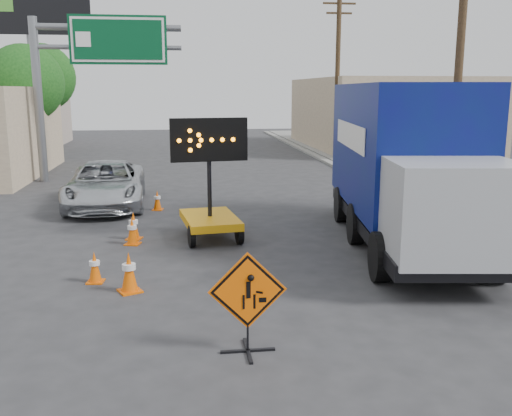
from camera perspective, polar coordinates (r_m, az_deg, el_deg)
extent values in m
plane|color=#2D2D30|center=(8.24, -2.22, -16.34)|extent=(100.00, 100.00, 0.00)
cube|color=gray|center=(23.89, 11.75, 2.32)|extent=(0.40, 60.00, 0.12)
cube|color=gray|center=(24.74, 16.80, 2.42)|extent=(4.00, 60.00, 0.15)
cube|color=#C5AE8E|center=(39.69, 12.74, 9.20)|extent=(10.00, 14.00, 4.60)
cylinder|color=slate|center=(25.91, -20.92, 9.95)|extent=(0.36, 0.36, 6.80)
cylinder|color=slate|center=(25.52, -14.57, 17.08)|extent=(6.00, 0.28, 0.28)
cylinder|color=slate|center=(25.46, -14.48, 15.29)|extent=(6.00, 0.20, 0.20)
cube|color=#054322|center=(25.32, -13.61, 16.03)|extent=(4.00, 0.10, 2.00)
cube|color=silver|center=(25.25, -13.63, 16.04)|extent=(3.80, 0.01, 1.80)
cylinder|color=slate|center=(34.16, -21.32, 12.03)|extent=(0.44, 0.44, 9.00)
cube|color=silver|center=(34.25, -21.54, 18.41)|extent=(6.00, 0.25, 3.00)
cube|color=black|center=(34.10, -21.60, 18.43)|extent=(6.10, 0.04, 3.10)
cylinder|color=#48301F|center=(19.30, 19.61, 12.95)|extent=(0.26, 0.26, 9.00)
cylinder|color=#48301F|center=(32.42, 8.13, 12.75)|extent=(0.26, 0.26, 9.00)
cube|color=#48301F|center=(32.73, 8.34, 19.59)|extent=(1.80, 0.10, 0.10)
cube|color=#48301F|center=(32.66, 8.31, 18.72)|extent=(1.40, 0.10, 0.10)
cylinder|color=#48301F|center=(30.23, -21.75, 6.66)|extent=(0.28, 0.28, 3.25)
sphere|color=#134313|center=(30.15, -22.12, 11.49)|extent=(3.71, 3.71, 3.71)
cylinder|color=#48301F|center=(38.22, -20.36, 7.91)|extent=(0.28, 0.28, 3.58)
sphere|color=#134313|center=(38.17, -20.66, 12.13)|extent=(4.10, 4.10, 4.10)
cube|color=black|center=(8.86, -0.83, -14.07)|extent=(0.83, 0.06, 0.04)
cube|color=black|center=(8.86, -0.83, -14.07)|extent=(0.06, 0.83, 0.04)
cylinder|color=black|center=(8.73, -0.84, -12.26)|extent=(0.03, 0.03, 0.65)
cube|color=#EE5B05|center=(8.49, -0.85, -8.26)|extent=(1.18, 0.03, 1.18)
cube|color=black|center=(8.49, -0.85, -8.26)|extent=(1.10, 0.01, 1.10)
cube|color=orange|center=(15.14, -4.62, -1.17)|extent=(1.61, 2.38, 0.20)
cylinder|color=black|center=(14.90, -4.70, 3.64)|extent=(0.11, 0.11, 2.45)
cube|color=black|center=(14.81, -4.76, 6.84)|extent=(2.00, 0.37, 1.11)
imported|color=silver|center=(19.83, -14.79, 2.30)|extent=(2.71, 5.50, 1.50)
cube|color=black|center=(14.78, 14.68, -1.33)|extent=(3.59, 8.62, 0.31)
cube|color=#071953|center=(15.26, 13.86, 6.08)|extent=(3.44, 6.77, 3.14)
cube|color=#9EA0A5|center=(11.62, 21.10, -0.24)|extent=(2.63, 2.18, 1.88)
cube|color=#EE5B05|center=(11.53, -12.49, -8.09)|extent=(0.54, 0.54, 0.03)
cone|color=#EE5B05|center=(11.40, -12.58, -6.18)|extent=(0.32, 0.32, 0.77)
cylinder|color=silver|center=(11.37, -12.60, -5.74)|extent=(0.26, 0.26, 0.11)
cube|color=#EE5B05|center=(12.24, -15.75, -7.10)|extent=(0.37, 0.37, 0.03)
cone|color=#EE5B05|center=(12.14, -15.83, -5.63)|extent=(0.26, 0.26, 0.63)
cylinder|color=silver|center=(12.12, -15.85, -5.30)|extent=(0.21, 0.21, 0.09)
cube|color=#EE5B05|center=(14.92, -12.22, -3.51)|extent=(0.44, 0.44, 0.03)
cone|color=#EE5B05|center=(14.83, -12.28, -2.19)|extent=(0.28, 0.28, 0.68)
cylinder|color=silver|center=(14.81, -12.29, -1.90)|extent=(0.23, 0.23, 0.10)
cube|color=#EE5B05|center=(15.42, -12.09, -3.01)|extent=(0.47, 0.47, 0.03)
cone|color=#EE5B05|center=(15.33, -12.15, -1.67)|extent=(0.29, 0.29, 0.71)
cylinder|color=silver|center=(15.31, -12.16, -1.37)|extent=(0.24, 0.24, 0.10)
cube|color=#EE5B05|center=(18.99, -9.81, -0.15)|extent=(0.38, 0.38, 0.03)
cone|color=#EE5B05|center=(18.93, -9.84, 0.82)|extent=(0.26, 0.26, 0.63)
cylinder|color=silver|center=(18.91, -9.85, 1.04)|extent=(0.21, 0.21, 0.09)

